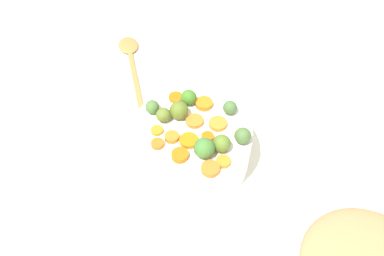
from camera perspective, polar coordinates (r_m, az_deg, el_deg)
name	(u,v)px	position (r m, az deg, el deg)	size (l,w,h in m)	color
tabletop	(195,160)	(0.93, 0.40, -4.34)	(2.40, 2.40, 0.02)	white
serving_bowl_carrots	(192,146)	(0.87, 0.00, -2.50)	(0.25, 0.25, 0.10)	white
carrot_slice_0	(180,155)	(0.79, -1.66, -3.73)	(0.03, 0.03, 0.01)	orange
carrot_slice_1	(158,144)	(0.81, -4.67, -2.22)	(0.03, 0.03, 0.01)	orange
carrot_slice_2	(176,97)	(0.90, -2.23, 4.20)	(0.03, 0.03, 0.01)	orange
carrot_slice_3	(157,131)	(0.84, -4.78, -0.34)	(0.02, 0.02, 0.01)	orange
carrot_slice_4	(189,140)	(0.82, -0.43, -1.71)	(0.04, 0.04, 0.01)	orange
carrot_slice_5	(218,124)	(0.85, 3.54, 0.58)	(0.04, 0.04, 0.01)	orange
carrot_slice_6	(210,169)	(0.77, 2.52, -5.57)	(0.04, 0.04, 0.01)	orange
carrot_slice_7	(172,137)	(0.82, -2.80, -1.18)	(0.03, 0.03, 0.01)	orange
carrot_slice_8	(195,121)	(0.85, 0.35, 0.95)	(0.04, 0.04, 0.01)	orange
carrot_slice_9	(204,104)	(0.88, 1.65, 3.33)	(0.04, 0.04, 0.01)	orange
carrot_slice_10	(207,137)	(0.82, 2.11, -1.26)	(0.02, 0.02, 0.01)	orange
carrot_slice_11	(225,160)	(0.79, 4.57, -4.43)	(0.03, 0.03, 0.01)	orange
brussels_sprout_0	(230,108)	(0.86, 5.22, 2.75)	(0.03, 0.03, 0.03)	#4B753B
brussels_sprout_1	(189,97)	(0.88, -0.46, 4.18)	(0.03, 0.03, 0.03)	#428125
brussels_sprout_2	(243,136)	(0.81, 6.91, -1.05)	(0.03, 0.03, 0.03)	#4D743A
brussels_sprout_3	(163,115)	(0.85, -3.91, 1.79)	(0.03, 0.03, 0.03)	olive
brussels_sprout_4	(179,110)	(0.85, -1.79, 2.43)	(0.04, 0.04, 0.04)	#5C7527
brussels_sprout_5	(222,143)	(0.80, 4.07, -2.10)	(0.03, 0.03, 0.03)	olive
brussels_sprout_6	(152,107)	(0.87, -5.42, 2.87)	(0.03, 0.03, 0.03)	#4F7738
brussels_sprout_7	(204,148)	(0.78, 1.67, -2.75)	(0.04, 0.04, 0.04)	#447F33
wooden_spoon	(131,58)	(1.16, -8.33, 9.45)	(0.32, 0.13, 0.01)	#A78142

